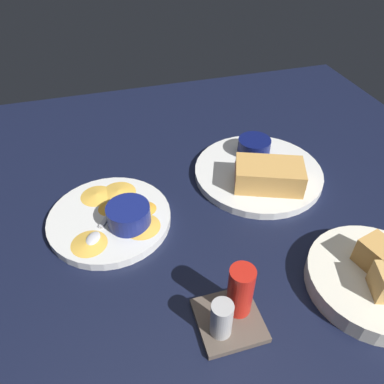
{
  "coord_description": "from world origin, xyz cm",
  "views": [
    {
      "loc": [
        21.76,
        48.68,
        48.63
      ],
      "look_at": [
        7.02,
        -1.86,
        3.0
      ],
      "focal_mm": 34.71,
      "sensor_mm": 36.0,
      "label": 1
    }
  ],
  "objects_px": {
    "plate_sandwich_main": "(258,173)",
    "plate_chips_companion": "(110,219)",
    "ramekin_dark_sauce": "(254,146)",
    "bread_basket_rear": "(377,278)",
    "condiment_caddy": "(232,307)",
    "spoon_by_dark_ramekin": "(257,167)",
    "sandwich_half_near": "(269,175)",
    "ramekin_light_gravy": "(129,214)",
    "spoon_by_gravy_ramekin": "(97,233)"
  },
  "relations": [
    {
      "from": "plate_sandwich_main",
      "to": "plate_chips_companion",
      "type": "height_order",
      "value": "same"
    },
    {
      "from": "plate_chips_companion",
      "to": "ramekin_dark_sauce",
      "type": "bearing_deg",
      "value": -161.72
    },
    {
      "from": "ramekin_dark_sauce",
      "to": "bread_basket_rear",
      "type": "height_order",
      "value": "bread_basket_rear"
    },
    {
      "from": "condiment_caddy",
      "to": "plate_chips_companion",
      "type": "bearing_deg",
      "value": -59.93
    },
    {
      "from": "spoon_by_dark_ramekin",
      "to": "bread_basket_rear",
      "type": "distance_m",
      "value": 0.31
    },
    {
      "from": "sandwich_half_near",
      "to": "ramekin_light_gravy",
      "type": "xyz_separation_m",
      "value": [
        0.28,
        0.03,
        -0.0
      ]
    },
    {
      "from": "sandwich_half_near",
      "to": "ramekin_light_gravy",
      "type": "relative_size",
      "value": 1.96
    },
    {
      "from": "sandwich_half_near",
      "to": "ramekin_dark_sauce",
      "type": "height_order",
      "value": "sandwich_half_near"
    },
    {
      "from": "spoon_by_dark_ramekin",
      "to": "ramekin_dark_sauce",
      "type": "bearing_deg",
      "value": -105.39
    },
    {
      "from": "spoon_by_dark_ramekin",
      "to": "plate_chips_companion",
      "type": "xyz_separation_m",
      "value": [
        0.31,
        0.05,
        -0.01
      ]
    },
    {
      "from": "sandwich_half_near",
      "to": "condiment_caddy",
      "type": "xyz_separation_m",
      "value": [
        0.17,
        0.25,
        -0.01
      ]
    },
    {
      "from": "plate_chips_companion",
      "to": "spoon_by_dark_ramekin",
      "type": "bearing_deg",
      "value": -170.12
    },
    {
      "from": "bread_basket_rear",
      "to": "condiment_caddy",
      "type": "relative_size",
      "value": 2.12
    },
    {
      "from": "spoon_by_dark_ramekin",
      "to": "bread_basket_rear",
      "type": "relative_size",
      "value": 0.49
    },
    {
      "from": "sandwich_half_near",
      "to": "spoon_by_gravy_ramekin",
      "type": "height_order",
      "value": "sandwich_half_near"
    },
    {
      "from": "ramekin_light_gravy",
      "to": "condiment_caddy",
      "type": "bearing_deg",
      "value": 116.57
    },
    {
      "from": "condiment_caddy",
      "to": "sandwich_half_near",
      "type": "bearing_deg",
      "value": -124.58
    },
    {
      "from": "plate_sandwich_main",
      "to": "plate_chips_companion",
      "type": "distance_m",
      "value": 0.32
    },
    {
      "from": "sandwich_half_near",
      "to": "ramekin_light_gravy",
      "type": "distance_m",
      "value": 0.28
    },
    {
      "from": "sandwich_half_near",
      "to": "bread_basket_rear",
      "type": "distance_m",
      "value": 0.26
    },
    {
      "from": "ramekin_dark_sauce",
      "to": "condiment_caddy",
      "type": "xyz_separation_m",
      "value": [
        0.19,
        0.35,
        -0.0
      ]
    },
    {
      "from": "plate_chips_companion",
      "to": "ramekin_light_gravy",
      "type": "relative_size",
      "value": 2.91
    },
    {
      "from": "plate_sandwich_main",
      "to": "plate_chips_companion",
      "type": "relative_size",
      "value": 1.2
    },
    {
      "from": "plate_sandwich_main",
      "to": "ramekin_dark_sauce",
      "type": "relative_size",
      "value": 3.76
    },
    {
      "from": "ramekin_dark_sauce",
      "to": "spoon_by_gravy_ramekin",
      "type": "bearing_deg",
      "value": 22.84
    },
    {
      "from": "ramekin_dark_sauce",
      "to": "plate_sandwich_main",
      "type": "bearing_deg",
      "value": 77.26
    },
    {
      "from": "bread_basket_rear",
      "to": "plate_sandwich_main",
      "type": "bearing_deg",
      "value": -79.41
    },
    {
      "from": "ramekin_dark_sauce",
      "to": "spoon_by_gravy_ramekin",
      "type": "relative_size",
      "value": 0.77
    },
    {
      "from": "plate_chips_companion",
      "to": "bread_basket_rear",
      "type": "xyz_separation_m",
      "value": [
        -0.37,
        0.25,
        0.01
      ]
    },
    {
      "from": "ramekin_dark_sauce",
      "to": "ramekin_light_gravy",
      "type": "bearing_deg",
      "value": 24.76
    },
    {
      "from": "sandwich_half_near",
      "to": "plate_chips_companion",
      "type": "bearing_deg",
      "value": 0.01
    },
    {
      "from": "plate_chips_companion",
      "to": "sandwich_half_near",
      "type": "bearing_deg",
      "value": -179.99
    },
    {
      "from": "sandwich_half_near",
      "to": "ramekin_dark_sauce",
      "type": "xyz_separation_m",
      "value": [
        -0.02,
        -0.11,
        -0.0
      ]
    },
    {
      "from": "spoon_by_dark_ramekin",
      "to": "plate_sandwich_main",
      "type": "bearing_deg",
      "value": 111.29
    },
    {
      "from": "condiment_caddy",
      "to": "bread_basket_rear",
      "type": "bearing_deg",
      "value": 177.85
    },
    {
      "from": "sandwich_half_near",
      "to": "bread_basket_rear",
      "type": "relative_size",
      "value": 0.74
    },
    {
      "from": "ramekin_dark_sauce",
      "to": "plate_chips_companion",
      "type": "height_order",
      "value": "ramekin_dark_sauce"
    },
    {
      "from": "spoon_by_dark_ramekin",
      "to": "ramekin_light_gravy",
      "type": "bearing_deg",
      "value": 16.36
    },
    {
      "from": "plate_sandwich_main",
      "to": "spoon_by_dark_ramekin",
      "type": "relative_size",
      "value": 2.67
    },
    {
      "from": "ramekin_light_gravy",
      "to": "spoon_by_dark_ramekin",
      "type": "bearing_deg",
      "value": -163.64
    },
    {
      "from": "spoon_by_gravy_ramekin",
      "to": "ramekin_dark_sauce",
      "type": "bearing_deg",
      "value": -157.16
    },
    {
      "from": "ramekin_dark_sauce",
      "to": "plate_chips_companion",
      "type": "distance_m",
      "value": 0.35
    },
    {
      "from": "spoon_by_dark_ramekin",
      "to": "sandwich_half_near",
      "type": "bearing_deg",
      "value": 88.31
    },
    {
      "from": "condiment_caddy",
      "to": "ramekin_light_gravy",
      "type": "bearing_deg",
      "value": -63.43
    },
    {
      "from": "sandwich_half_near",
      "to": "plate_chips_companion",
      "type": "height_order",
      "value": "sandwich_half_near"
    },
    {
      "from": "bread_basket_rear",
      "to": "condiment_caddy",
      "type": "height_order",
      "value": "condiment_caddy"
    },
    {
      "from": "plate_chips_companion",
      "to": "spoon_by_gravy_ramekin",
      "type": "height_order",
      "value": "spoon_by_gravy_ramekin"
    },
    {
      "from": "ramekin_dark_sauce",
      "to": "spoon_by_dark_ramekin",
      "type": "bearing_deg",
      "value": 74.61
    },
    {
      "from": "bread_basket_rear",
      "to": "ramekin_light_gravy",
      "type": "bearing_deg",
      "value": -33.79
    },
    {
      "from": "plate_sandwich_main",
      "to": "ramekin_dark_sauce",
      "type": "xyz_separation_m",
      "value": [
        -0.01,
        -0.06,
        0.03
      ]
    }
  ]
}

